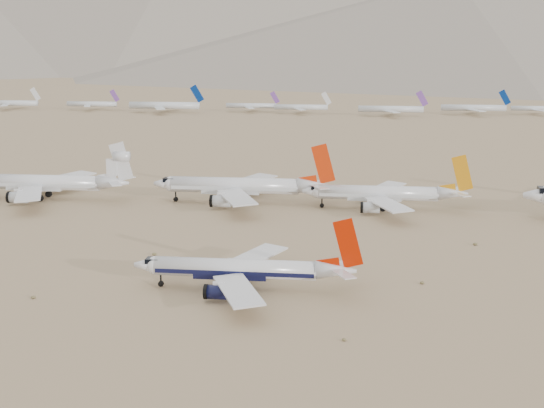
# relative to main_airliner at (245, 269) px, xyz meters

# --- Properties ---
(ground) EXTENTS (7000.00, 7000.00, 0.00)m
(ground) POSITION_rel_main_airliner_xyz_m (7.88, 5.69, -3.84)
(ground) COLOR #917654
(ground) RESTS_ON ground
(main_airliner) EXTENTS (39.58, 38.66, 13.97)m
(main_airliner) POSITION_rel_main_airliner_xyz_m (0.00, 0.00, 0.00)
(main_airliner) COLOR silver
(main_airliner) RESTS_ON ground
(row2_gold_tail) EXTENTS (42.85, 41.90, 15.26)m
(row2_gold_tail) POSITION_rel_main_airliner_xyz_m (26.86, 71.55, 0.43)
(row2_gold_tail) COLOR silver
(row2_gold_tail) RESTS_ON ground
(row2_orange_tail) EXTENTS (48.20, 47.15, 17.19)m
(row2_orange_tail) POSITION_rel_main_airliner_xyz_m (-12.49, 74.59, 0.98)
(row2_orange_tail) COLOR silver
(row2_orange_tail) RESTS_ON ground
(row2_white_trijet) EXTENTS (48.07, 46.98, 17.03)m
(row2_white_trijet) POSITION_rel_main_airliner_xyz_m (-68.37, 73.17, 1.09)
(row2_white_trijet) COLOR silver
(row2_white_trijet) RESTS_ON ground
(distant_storage_row) EXTENTS (458.20, 54.52, 15.49)m
(distant_storage_row) POSITION_rel_main_airliner_xyz_m (-38.72, 345.72, 0.48)
(distant_storage_row) COLOR silver
(distant_storage_row) RESTS_ON ground
(desert_scrub) EXTENTS (261.14, 121.67, 0.67)m
(desert_scrub) POSITION_rel_main_airliner_xyz_m (3.83, -33.09, -3.54)
(desert_scrub) COLOR brown
(desert_scrub) RESTS_ON ground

